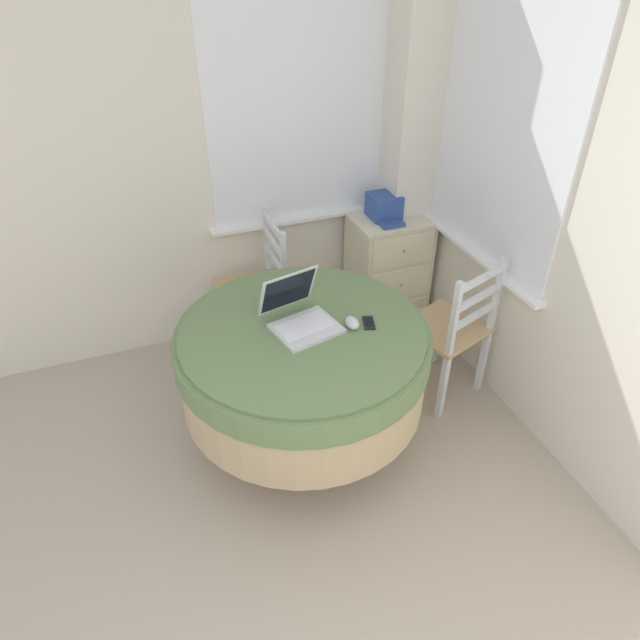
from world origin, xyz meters
The scene contains 10 objects.
corner_room_shell centered at (1.09, 1.90, 1.28)m, with size 4.16×4.89×2.55m.
round_dining_table centered at (0.68, 1.84, 0.59)m, with size 1.23×1.23×0.78m.
laptop centered at (0.68, 1.88, 0.83)m, with size 0.36×0.39×0.25m.
computer_mouse centered at (0.91, 1.77, 0.80)m, with size 0.06×0.09×0.05m.
cell_phone centered at (0.99, 1.77, 0.78)m, with size 0.08×0.11×0.01m.
dining_chair_near_back_window centered at (0.69, 2.76, 0.45)m, with size 0.40×0.42×0.91m.
dining_chair_near_right_window centered at (1.61, 1.95, 0.45)m, with size 0.52×0.52×0.91m.
corner_cabinet centered at (1.62, 2.79, 0.39)m, with size 0.51×0.43×0.78m.
storage_box centered at (1.57, 2.81, 0.85)m, with size 0.19×0.18×0.15m.
book_on_cabinet centered at (1.57, 2.75, 0.79)m, with size 0.15×0.24×0.02m.
Camera 1 is at (0.00, -0.21, 2.38)m, focal length 32.00 mm.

